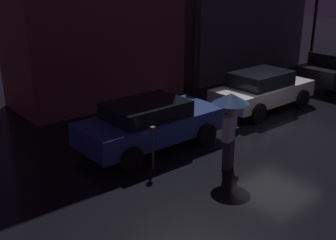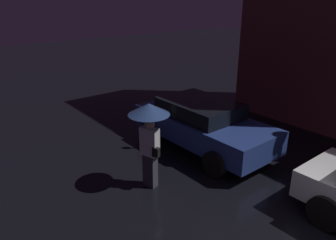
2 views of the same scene
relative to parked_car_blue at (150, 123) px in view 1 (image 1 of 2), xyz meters
The scene contains 8 objects.
ground_plane 4.66m from the parked_car_blue, 16.61° to the right, with size 60.00×60.00×0.00m, color black.
building_facade_right 10.75m from the parked_car_blue, 29.74° to the left, with size 7.30×3.00×6.52m.
parked_car_blue is the anchor object (origin of this frame).
parked_car_white 5.26m from the parked_car_blue, ahead, with size 4.10×1.88×1.45m.
pedestrian_with_umbrella 2.61m from the parked_car_blue, 72.98° to the right, with size 0.93×0.93×2.04m.
parking_meter 1.42m from the parked_car_blue, 124.15° to the right, with size 0.12×0.10×1.18m.
street_lamp_near 5.55m from the parked_car_blue, 32.32° to the left, with size 0.46×0.46×4.79m.
street_lamp_far 12.31m from the parked_car_blue, 11.76° to the left, with size 0.46×0.46×4.18m.
Camera 1 is at (-11.16, -7.76, 4.94)m, focal length 45.00 mm.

